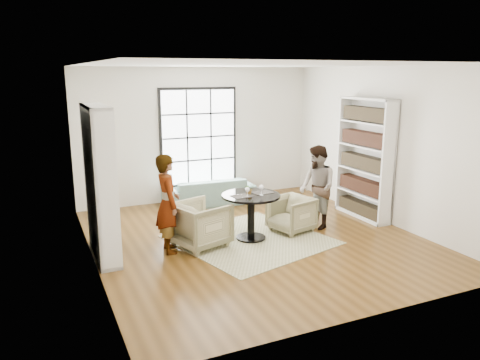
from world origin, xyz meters
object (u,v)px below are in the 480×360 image
person_right (317,187)px  wine_glass_right (261,188)px  wine_glass_left (247,190)px  flower_centerpiece (249,189)px  armchair_right (291,214)px  pedestal_table (251,207)px  sofa (209,191)px  person_left (168,204)px  armchair_left (200,224)px

person_right → wine_glass_right: person_right is taller
wine_glass_left → flower_centerpiece: flower_centerpiece is taller
armchair_right → wine_glass_left: size_ratio=4.16×
pedestal_table → wine_glass_right: 0.40m
armchair_right → person_right: 0.71m
sofa → person_left: bearing=58.3°
sofa → armchair_left: (-1.04, -2.38, 0.09)m
pedestal_table → person_right: person_right is taller
sofa → armchair_right: armchair_right is taller
pedestal_table → flower_centerpiece: bearing=122.7°
flower_centerpiece → person_right: bearing=1.7°
armchair_right → person_right: (0.55, 0.00, 0.46)m
person_right → flower_centerpiece: size_ratio=8.21×
armchair_left → person_right: person_right is taller
flower_centerpiece → wine_glass_left: bearing=-124.5°
sofa → wine_glass_left: wine_glass_left is taller
person_left → armchair_left: bearing=-87.4°
pedestal_table → flower_centerpiece: 0.32m
wine_glass_left → flower_centerpiece: (0.10, 0.15, -0.03)m
sofa → wine_glass_left: 2.63m
wine_glass_right → flower_centerpiece: size_ratio=0.97×
pedestal_table → armchair_left: (-0.92, 0.04, -0.20)m
person_left → person_right: bearing=-86.7°
wine_glass_right → person_left: bearing=174.5°
person_right → flower_centerpiece: 1.44m
pedestal_table → armchair_right: (0.86, 0.08, -0.26)m
pedestal_table → wine_glass_right: (0.14, -0.12, 0.36)m
person_right → flower_centerpiece: bearing=-83.2°
wine_glass_left → flower_centerpiece: bearing=55.5°
armchair_right → flower_centerpiece: (-0.88, -0.04, 0.58)m
pedestal_table → person_right: (1.41, 0.08, 0.19)m
flower_centerpiece → pedestal_table: bearing=-57.3°
sofa → wine_glass_right: size_ratio=10.88×
armchair_left → armchair_right: bearing=-107.1°
sofa → armchair_left: armchair_left is taller
person_left → flower_centerpiece: bearing=-87.7°
pedestal_table → armchair_left: pedestal_table is taller
armchair_left → wine_glass_right: size_ratio=4.61×
armchair_left → flower_centerpiece: size_ratio=4.45×
flower_centerpiece → armchair_right: bearing=2.7°
armchair_left → flower_centerpiece: bearing=-108.7°
person_left → wine_glass_right: size_ratio=8.80×
person_left → flower_centerpiece: 1.46m
sofa → armchair_left: size_ratio=2.36×
person_left → wine_glass_left: (1.35, -0.16, 0.13)m
person_right → armchair_left: bearing=-84.1°
sofa → pedestal_table: bearing=89.3°
armchair_left → person_right: (2.34, 0.04, 0.40)m
pedestal_table → person_left: 1.49m
armchair_right → wine_glass_right: (-0.72, -0.19, 0.62)m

